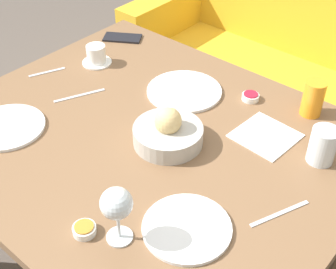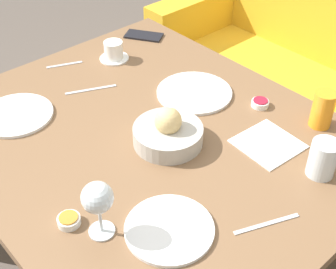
{
  "view_description": "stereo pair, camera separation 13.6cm",
  "coord_description": "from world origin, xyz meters",
  "px_view_note": "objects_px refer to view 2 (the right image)",
  "views": [
    {
      "loc": [
        0.76,
        -0.79,
        1.59
      ],
      "look_at": [
        0.07,
        0.02,
        0.74
      ],
      "focal_mm": 50.0,
      "sensor_mm": 36.0,
      "label": 1
    },
    {
      "loc": [
        0.86,
        -0.69,
        1.59
      ],
      "look_at": [
        0.07,
        0.02,
        0.74
      ],
      "focal_mm": 50.0,
      "sensor_mm": 36.0,
      "label": 2
    }
  ],
  "objects_px": {
    "couch": "(335,111)",
    "bread_basket": "(168,132)",
    "coffee_cup": "(114,51)",
    "napkin": "(268,144)",
    "plate_far_center": "(194,93)",
    "plate_near_left": "(16,115)",
    "juice_glass": "(323,109)",
    "jam_bowl_berry": "(260,103)",
    "knife_silver": "(267,224)",
    "cell_phone": "(144,36)",
    "fork_silver": "(91,90)",
    "plate_near_right": "(169,229)",
    "water_tumbler": "(323,159)",
    "wine_glass": "(98,199)",
    "spoon_coffee": "(65,65)",
    "jam_bowl_honey": "(69,220)"
  },
  "relations": [
    {
      "from": "cell_phone",
      "to": "jam_bowl_honey",
      "type": "bearing_deg",
      "value": -50.0
    },
    {
      "from": "plate_near_right",
      "to": "wine_glass",
      "type": "xyz_separation_m",
      "value": [
        -0.1,
        -0.12,
        0.11
      ]
    },
    {
      "from": "plate_near_left",
      "to": "spoon_coffee",
      "type": "relative_size",
      "value": 1.84
    },
    {
      "from": "water_tumbler",
      "to": "fork_silver",
      "type": "height_order",
      "value": "water_tumbler"
    },
    {
      "from": "plate_near_left",
      "to": "fork_silver",
      "type": "height_order",
      "value": "plate_near_left"
    },
    {
      "from": "bread_basket",
      "to": "spoon_coffee",
      "type": "relative_size",
      "value": 1.63
    },
    {
      "from": "plate_near_left",
      "to": "fork_silver",
      "type": "bearing_deg",
      "value": 82.95
    },
    {
      "from": "plate_near_right",
      "to": "cell_phone",
      "type": "bearing_deg",
      "value": 144.01
    },
    {
      "from": "bread_basket",
      "to": "water_tumbler",
      "type": "relative_size",
      "value": 1.92
    },
    {
      "from": "plate_near_left",
      "to": "juice_glass",
      "type": "height_order",
      "value": "juice_glass"
    },
    {
      "from": "jam_bowl_honey",
      "to": "spoon_coffee",
      "type": "height_order",
      "value": "jam_bowl_honey"
    },
    {
      "from": "couch",
      "to": "juice_glass",
      "type": "height_order",
      "value": "couch"
    },
    {
      "from": "plate_near_right",
      "to": "napkin",
      "type": "xyz_separation_m",
      "value": [
        -0.05,
        0.43,
        -0.0
      ]
    },
    {
      "from": "plate_far_center",
      "to": "jam_bowl_honey",
      "type": "distance_m",
      "value": 0.66
    },
    {
      "from": "knife_silver",
      "to": "wine_glass",
      "type": "bearing_deg",
      "value": -128.54
    },
    {
      "from": "napkin",
      "to": "knife_silver",
      "type": "bearing_deg",
      "value": -51.8
    },
    {
      "from": "wine_glass",
      "to": "fork_silver",
      "type": "xyz_separation_m",
      "value": [
        -0.53,
        0.33,
        -0.11
      ]
    },
    {
      "from": "couch",
      "to": "jam_bowl_berry",
      "type": "distance_m",
      "value": 0.78
    },
    {
      "from": "plate_far_center",
      "to": "couch",
      "type": "bearing_deg",
      "value": 79.93
    },
    {
      "from": "couch",
      "to": "bread_basket",
      "type": "bearing_deg",
      "value": -90.42
    },
    {
      "from": "water_tumbler",
      "to": "coffee_cup",
      "type": "height_order",
      "value": "water_tumbler"
    },
    {
      "from": "coffee_cup",
      "to": "cell_phone",
      "type": "relative_size",
      "value": 0.66
    },
    {
      "from": "juice_glass",
      "to": "napkin",
      "type": "relative_size",
      "value": 0.65
    },
    {
      "from": "juice_glass",
      "to": "knife_silver",
      "type": "xyz_separation_m",
      "value": [
        0.15,
        -0.43,
        -0.06
      ]
    },
    {
      "from": "juice_glass",
      "to": "cell_phone",
      "type": "distance_m",
      "value": 0.82
    },
    {
      "from": "plate_near_left",
      "to": "jam_bowl_berry",
      "type": "bearing_deg",
      "value": 52.28
    },
    {
      "from": "jam_bowl_berry",
      "to": "napkin",
      "type": "xyz_separation_m",
      "value": [
        0.14,
        -0.13,
        -0.01
      ]
    },
    {
      "from": "plate_near_right",
      "to": "wine_glass",
      "type": "height_order",
      "value": "wine_glass"
    },
    {
      "from": "wine_glass",
      "to": "cell_phone",
      "type": "distance_m",
      "value": 1.02
    },
    {
      "from": "bread_basket",
      "to": "cell_phone",
      "type": "relative_size",
      "value": 1.24
    },
    {
      "from": "plate_near_left",
      "to": "plate_far_center",
      "type": "bearing_deg",
      "value": 60.74
    },
    {
      "from": "bread_basket",
      "to": "plate_far_center",
      "type": "height_order",
      "value": "bread_basket"
    },
    {
      "from": "bread_basket",
      "to": "fork_silver",
      "type": "bearing_deg",
      "value": -178.48
    },
    {
      "from": "plate_near_left",
      "to": "cell_phone",
      "type": "xyz_separation_m",
      "value": [
        -0.15,
        0.65,
        -0.0
      ]
    },
    {
      "from": "plate_near_left",
      "to": "coffee_cup",
      "type": "relative_size",
      "value": 2.12
    },
    {
      "from": "fork_silver",
      "to": "cell_phone",
      "type": "xyz_separation_m",
      "value": [
        -0.18,
        0.39,
        0.0
      ]
    },
    {
      "from": "coffee_cup",
      "to": "cell_phone",
      "type": "bearing_deg",
      "value": 108.53
    },
    {
      "from": "plate_far_center",
      "to": "coffee_cup",
      "type": "relative_size",
      "value": 2.33
    },
    {
      "from": "jam_bowl_honey",
      "to": "napkin",
      "type": "height_order",
      "value": "jam_bowl_honey"
    },
    {
      "from": "plate_near_right",
      "to": "coffee_cup",
      "type": "xyz_separation_m",
      "value": [
        -0.75,
        0.39,
        0.03
      ]
    },
    {
      "from": "water_tumbler",
      "to": "coffee_cup",
      "type": "bearing_deg",
      "value": -177.12
    },
    {
      "from": "plate_near_right",
      "to": "fork_silver",
      "type": "bearing_deg",
      "value": 161.82
    },
    {
      "from": "coffee_cup",
      "to": "napkin",
      "type": "distance_m",
      "value": 0.71
    },
    {
      "from": "coffee_cup",
      "to": "plate_near_left",
      "type": "bearing_deg",
      "value": -79.38
    },
    {
      "from": "plate_near_left",
      "to": "plate_far_center",
      "type": "distance_m",
      "value": 0.59
    },
    {
      "from": "plate_far_center",
      "to": "water_tumbler",
      "type": "relative_size",
      "value": 2.38
    },
    {
      "from": "water_tumbler",
      "to": "wine_glass",
      "type": "height_order",
      "value": "wine_glass"
    },
    {
      "from": "couch",
      "to": "napkin",
      "type": "bearing_deg",
      "value": -76.39
    },
    {
      "from": "knife_silver",
      "to": "napkin",
      "type": "xyz_separation_m",
      "value": [
        -0.19,
        0.24,
        0.0
      ]
    },
    {
      "from": "knife_silver",
      "to": "couch",
      "type": "bearing_deg",
      "value": 110.18
    }
  ]
}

